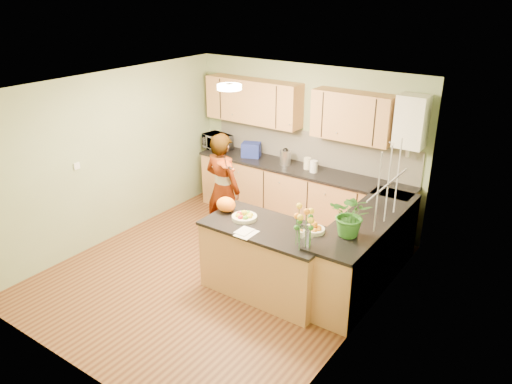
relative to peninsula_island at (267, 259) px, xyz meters
The scene contains 28 objects.
floor 0.89m from the peninsula_island, behind, with size 4.50×4.50×0.00m, color #512917.
ceiling 2.18m from the peninsula_island, behind, with size 4.00×4.50×0.02m, color white.
wall_back 2.49m from the peninsula_island, 108.95° to the left, with size 4.00×0.02×2.50m, color gray.
wall_front 2.52m from the peninsula_island, 108.73° to the right, with size 4.00×0.02×2.50m, color gray.
wall_left 2.88m from the peninsula_island, behind, with size 0.02×4.50×2.50m, color gray.
wall_right 1.47m from the peninsula_island, ahead, with size 0.02×4.50×2.50m, color gray.
back_counter 2.05m from the peninsula_island, 109.03° to the left, with size 3.64×0.62×0.94m.
right_counter 1.25m from the peninsula_island, 41.89° to the left, with size 0.62×2.24×0.94m.
splashback 2.43m from the peninsula_island, 106.73° to the left, with size 3.60×0.02×0.52m, color silver.
upper_cabinets 2.66m from the peninsula_island, 114.55° to the left, with size 3.20×0.34×0.70m.
boiler 2.69m from the peninsula_island, 65.81° to the left, with size 0.40×0.30×0.86m.
window_right 1.74m from the peninsula_island, 25.56° to the left, with size 0.01×1.30×1.05m.
light_switch 2.94m from the peninsula_island, 167.42° to the right, with size 0.02×0.09×0.09m, color white.
ceiling_lamp 2.16m from the peninsula_island, 159.58° to the left, with size 0.30×0.30×0.07m.
peninsula_island is the anchor object (origin of this frame).
fruit_dish 0.61m from the peninsula_island, behind, with size 0.31×0.31×0.11m.
orange_bowl 0.77m from the peninsula_island, 15.26° to the left, with size 0.25×0.25×0.14m.
flower_vase 1.02m from the peninsula_island, 16.70° to the right, with size 0.28×0.28×0.53m.
orange_bag 0.87m from the peninsula_island, behind, with size 0.26×0.22×0.19m, color orange.
papers 0.56m from the peninsula_island, 108.43° to the right, with size 0.20×0.27×0.01m, color white.
violinist 1.55m from the peninsula_island, 149.64° to the left, with size 0.61×0.40×1.68m, color #DCAB86.
violin 1.51m from the peninsula_island, 153.81° to the left, with size 0.61×0.25×0.12m, color #561605, non-canonical shape.
microwave 3.11m from the peninsula_island, 140.44° to the left, with size 0.48×0.32×0.26m, color white.
blue_box 2.61m from the peninsula_island, 129.93° to the left, with size 0.30×0.22×0.24m, color navy.
kettle 2.24m from the peninsula_island, 116.26° to the left, with size 0.17×0.17×0.32m.
jar_cream 2.12m from the peninsula_island, 106.11° to the left, with size 0.12×0.12×0.18m, color beige.
jar_white 2.02m from the peninsula_island, 102.48° to the left, with size 0.12×0.12×0.18m, color white.
potted_plant 1.23m from the peninsula_island, 18.10° to the left, with size 0.47×0.41×0.53m, color #307025.
Camera 1 is at (3.73, -4.48, 3.64)m, focal length 35.00 mm.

